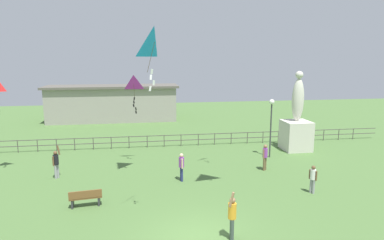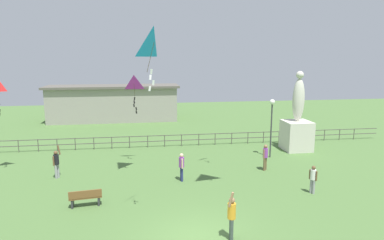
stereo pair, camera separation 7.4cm
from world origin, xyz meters
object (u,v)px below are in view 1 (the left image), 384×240
at_px(park_bench, 86,198).
at_px(person_0, 232,215).
at_px(person_2, 265,156).
at_px(kite_6, 134,85).
at_px(person_3, 313,177).
at_px(kite_2, 154,44).
at_px(person_1, 56,162).
at_px(person_4, 181,165).
at_px(statue_monument, 296,127).
at_px(lamppost, 271,115).

xyz_separation_m(park_bench, person_0, (6.03, -3.87, 0.56)).
bearing_deg(person_2, kite_6, 165.18).
xyz_separation_m(person_0, person_3, (5.35, 3.75, -0.16)).
relative_size(person_0, kite_2, 0.82).
relative_size(person_1, kite_6, 0.80).
bearing_deg(person_2, person_3, -73.87).
bearing_deg(park_bench, person_1, 118.05).
xyz_separation_m(person_1, person_4, (7.15, -1.55, -0.03)).
xyz_separation_m(park_bench, person_3, (11.38, -0.12, 0.40)).
xyz_separation_m(person_3, kite_2, (-8.11, -2.14, 6.62)).
xyz_separation_m(person_0, person_4, (-1.15, 6.56, -0.08)).
xyz_separation_m(park_bench, person_4, (4.89, 2.70, 0.47)).
height_order(person_0, person_4, person_0).
height_order(park_bench, person_0, person_0).
xyz_separation_m(park_bench, kite_6, (2.30, 5.86, 4.79)).
height_order(statue_monument, person_3, statue_monument).
bearing_deg(person_4, person_3, -23.42).
height_order(person_0, person_3, person_0).
bearing_deg(person_1, person_0, -44.35).
bearing_deg(person_3, person_0, -144.95).
xyz_separation_m(person_1, person_3, (13.64, -4.36, -0.11)).
bearing_deg(person_3, statue_monument, 70.03).
height_order(person_2, person_4, person_2).
distance_m(person_2, kite_2, 11.30).
height_order(lamppost, person_1, lamppost).
bearing_deg(person_1, lamppost, 8.72).
height_order(person_0, kite_6, kite_6).
distance_m(park_bench, person_4, 5.60).
bearing_deg(statue_monument, kite_6, -170.10).
bearing_deg(statue_monument, park_bench, -150.94).
xyz_separation_m(person_3, person_4, (-6.49, 2.81, 0.08)).
relative_size(person_1, person_3, 1.29).
bearing_deg(person_4, park_bench, -151.12).
bearing_deg(person_1, kite_2, -49.62).
height_order(person_2, kite_6, kite_6).
relative_size(statue_monument, kite_6, 2.47).
bearing_deg(statue_monument, person_2, -133.95).
distance_m(lamppost, person_2, 3.62).
distance_m(person_0, person_2, 8.71).
bearing_deg(statue_monument, person_3, -109.97).
bearing_deg(park_bench, kite_6, 68.54).
bearing_deg(park_bench, statue_monument, 29.06).
distance_m(lamppost, person_4, 7.96).
distance_m(park_bench, person_2, 10.93).
distance_m(statue_monument, kite_2, 16.10).
bearing_deg(person_4, person_1, 167.79).
bearing_deg(kite_2, person_2, 40.69).
xyz_separation_m(person_2, kite_6, (-7.96, 2.11, 4.31)).
relative_size(statue_monument, person_1, 3.09).
relative_size(lamppost, person_0, 2.04).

